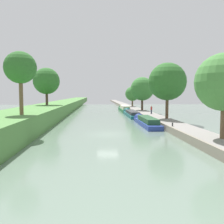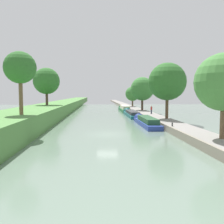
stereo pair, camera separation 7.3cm
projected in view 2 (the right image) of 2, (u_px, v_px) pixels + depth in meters
name	position (u px, v px, depth m)	size (l,w,h in m)	color
ground_plane	(107.00, 134.00, 28.61)	(160.00, 160.00, 0.00)	slate
left_grassy_bank	(9.00, 125.00, 27.80)	(7.51, 260.00, 2.48)	#518442
right_towpath	(184.00, 130.00, 29.15)	(3.12, 260.00, 0.80)	gray
stone_quay	(170.00, 130.00, 29.05)	(0.25, 260.00, 0.85)	gray
narrowboat_blue	(146.00, 121.00, 36.95)	(2.06, 12.63, 2.01)	#283D93
narrowboat_teal	(131.00, 114.00, 52.09)	(2.16, 14.58, 2.05)	#195B60
narrowboat_green	(124.00, 109.00, 66.20)	(2.15, 14.38, 2.30)	#1E6033
tree_rightbank_near	(224.00, 82.00, 21.08)	(5.18, 5.18, 7.66)	brown
tree_rightbank_midnear	(167.00, 82.00, 38.40)	(6.08, 6.08, 9.05)	brown
tree_rightbank_midfar	(142.00, 89.00, 58.80)	(5.81, 5.81, 8.17)	#4C3828
tree_rightbank_far	(133.00, 94.00, 76.23)	(4.61, 4.61, 6.36)	brown
tree_leftbank_downstream	(46.00, 81.00, 49.74)	(5.51, 5.51, 7.79)	#4C3828
tree_leftbank_upstream	(20.00, 68.00, 26.62)	(3.59, 3.59, 7.10)	brown
person_walking	(151.00, 110.00, 47.89)	(0.34, 0.34, 1.66)	#282D42
mooring_bollard_near	(172.00, 124.00, 29.55)	(0.16, 0.16, 0.45)	black
mooring_bollard_far	(128.00, 106.00, 72.30)	(0.16, 0.16, 0.45)	black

